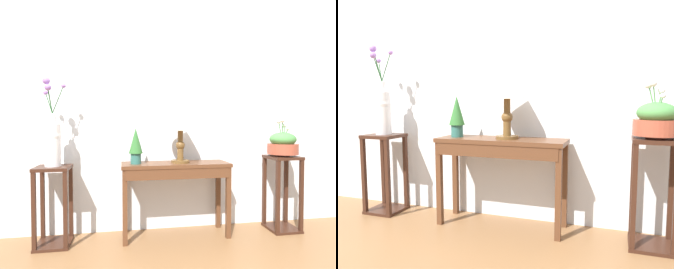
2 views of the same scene
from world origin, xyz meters
TOP-DOWN VIEW (x-y plane):
  - back_wall_with_art at (0.00, 1.31)m, footprint 9.00×0.10m
  - console_table at (0.14, 1.02)m, footprint 1.08×0.35m
  - table_lamp at (0.19, 1.04)m, footprint 0.29×0.29m
  - potted_plant_on_console at (-0.26, 1.02)m, footprint 0.14×0.14m
  - pedestal_stand_left at (-1.02, 1.02)m, footprint 0.31×0.31m
  - flower_vase_tall_left at (-1.02, 1.02)m, footprint 0.21×0.19m
  - pedestal_stand_right at (1.31, 1.01)m, footprint 0.31×0.31m
  - planter_bowl_wide_right at (1.31, 1.01)m, footprint 0.32×0.32m

SIDE VIEW (x-z plane):
  - pedestal_stand_left at x=-1.02m, z-range 0.00..0.75m
  - pedestal_stand_right at x=1.31m, z-range 0.00..0.80m
  - console_table at x=0.14m, z-range 0.25..1.00m
  - planter_bowl_wide_right at x=1.31m, z-range 0.73..1.13m
  - potted_plant_on_console at x=-0.26m, z-range 0.77..1.12m
  - flower_vase_tall_left at x=-1.02m, z-range 0.60..1.41m
  - table_lamp at x=0.19m, z-range 0.88..1.46m
  - back_wall_with_art at x=0.00m, z-range 0.00..2.80m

